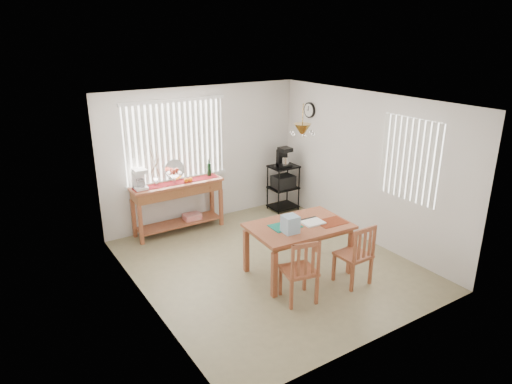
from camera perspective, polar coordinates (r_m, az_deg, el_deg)
ground at (r=7.40m, az=1.67°, el=-9.07°), size 4.00×4.50×0.01m
room_shell at (r=6.77m, az=1.75°, el=3.69°), size 4.20×4.70×2.70m
sideboard at (r=8.43m, az=-9.71°, el=-0.35°), size 1.68×0.47×0.95m
sideboard_items at (r=8.23m, az=-11.81°, el=1.83°), size 1.60×0.40×0.72m
wire_cart at (r=9.40m, az=3.42°, el=1.09°), size 0.56×0.44×0.94m
cart_items at (r=9.25m, az=3.45°, el=4.37°), size 0.22×0.27×0.39m
dining_table at (r=6.90m, az=5.38°, el=-4.79°), size 1.54×1.04×0.80m
table_items at (r=6.65m, az=5.02°, el=-3.98°), size 1.14×0.60×0.26m
chair_left at (r=6.29m, az=5.54°, el=-9.78°), size 0.53×0.53×0.95m
chair_right at (r=6.83m, az=12.32°, el=-7.70°), size 0.45×0.45×0.95m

